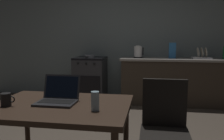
% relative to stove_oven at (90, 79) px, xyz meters
% --- Properties ---
extents(back_wall, '(6.40, 0.10, 2.68)m').
position_rel_stove_oven_xyz_m(back_wall, '(0.80, 0.35, 0.90)').
color(back_wall, slate).
rests_on(back_wall, ground_plane).
extents(kitchen_counter, '(2.16, 0.64, 0.88)m').
position_rel_stove_oven_xyz_m(kitchen_counter, '(1.72, 0.00, 0.00)').
color(kitchen_counter, '#382D23').
rests_on(kitchen_counter, ground_plane).
extents(stove_oven, '(0.60, 0.62, 0.88)m').
position_rel_stove_oven_xyz_m(stove_oven, '(0.00, 0.00, 0.00)').
color(stove_oven, '#2D2D30').
rests_on(stove_oven, ground_plane).
extents(dining_table, '(1.13, 0.83, 0.72)m').
position_rel_stove_oven_xyz_m(dining_table, '(0.48, -2.81, 0.20)').
color(dining_table, '#332319').
rests_on(dining_table, ground_plane).
extents(chair, '(0.40, 0.40, 0.90)m').
position_rel_stove_oven_xyz_m(chair, '(1.33, -2.64, 0.08)').
color(chair, black).
rests_on(chair, ground_plane).
extents(laptop, '(0.32, 0.29, 0.22)m').
position_rel_stove_oven_xyz_m(laptop, '(0.45, -2.77, 0.32)').
color(laptop, '#232326').
rests_on(laptop, dining_table).
extents(electric_kettle, '(0.19, 0.17, 0.24)m').
position_rel_stove_oven_xyz_m(electric_kettle, '(0.96, 0.00, 0.56)').
color(electric_kettle, black).
rests_on(electric_kettle, kitchen_counter).
extents(frying_pan, '(0.23, 0.40, 0.05)m').
position_rel_stove_oven_xyz_m(frying_pan, '(-0.01, -0.03, 0.47)').
color(frying_pan, gray).
rests_on(frying_pan, stove_oven).
extents(coffee_mug, '(0.12, 0.08, 0.10)m').
position_rel_stove_oven_xyz_m(coffee_mug, '(0.08, -2.93, 0.33)').
color(coffee_mug, black).
rests_on(coffee_mug, dining_table).
extents(drinking_glass, '(0.06, 0.06, 0.14)m').
position_rel_stove_oven_xyz_m(drinking_glass, '(0.81, -2.93, 0.35)').
color(drinking_glass, '#99B7C6').
rests_on(drinking_glass, dining_table).
extents(cereal_box, '(0.13, 0.05, 0.30)m').
position_rel_stove_oven_xyz_m(cereal_box, '(1.61, 0.02, 0.59)').
color(cereal_box, '#3372B2').
rests_on(cereal_box, kitchen_counter).
extents(dish_rack, '(0.34, 0.26, 0.21)m').
position_rel_stove_oven_xyz_m(dish_rack, '(2.15, 0.00, 0.49)').
color(dish_rack, silver).
rests_on(dish_rack, kitchen_counter).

